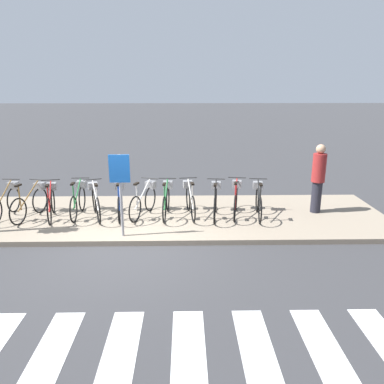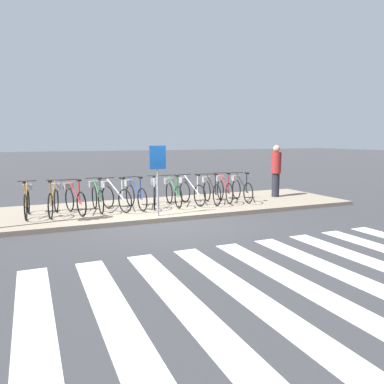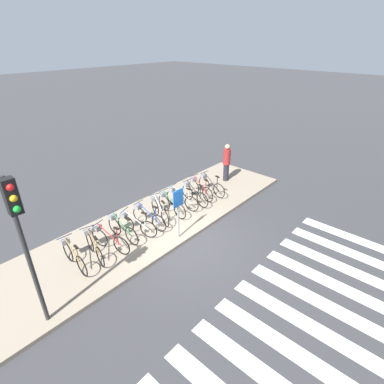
% 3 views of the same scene
% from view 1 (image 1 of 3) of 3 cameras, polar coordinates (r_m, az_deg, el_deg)
% --- Properties ---
extents(ground_plane, '(120.00, 120.00, 0.00)m').
position_cam_1_polar(ground_plane, '(8.29, -10.23, -8.13)').
color(ground_plane, '#38383A').
extents(sidewalk, '(12.92, 3.36, 0.12)m').
position_cam_1_polar(sidewalk, '(9.81, -8.76, -3.77)').
color(sidewalk, gray).
rests_on(sidewalk, ground_plane).
extents(parked_bicycle_0, '(0.46, 1.56, 0.96)m').
position_cam_1_polar(parked_bicycle_0, '(10.53, -26.48, -1.15)').
color(parked_bicycle_0, black).
rests_on(parked_bicycle_0, sidewalk).
extents(parked_bicycle_1, '(0.51, 1.54, 0.96)m').
position_cam_1_polar(parked_bicycle_1, '(10.21, -23.27, -1.24)').
color(parked_bicycle_1, black).
rests_on(parked_bicycle_1, sidewalk).
extents(parked_bicycle_2, '(0.53, 1.53, 0.96)m').
position_cam_1_polar(parked_bicycle_2, '(10.00, -20.68, -1.32)').
color(parked_bicycle_2, black).
rests_on(parked_bicycle_2, sidewalk).
extents(parked_bicycle_3, '(0.46, 1.56, 0.96)m').
position_cam_1_polar(parked_bicycle_3, '(9.97, -16.90, -1.01)').
color(parked_bicycle_3, black).
rests_on(parked_bicycle_3, sidewalk).
extents(parked_bicycle_4, '(0.65, 1.49, 0.96)m').
position_cam_1_polar(parked_bicycle_4, '(9.72, -14.50, -1.26)').
color(parked_bicycle_4, black).
rests_on(parked_bicycle_4, sidewalk).
extents(parked_bicycle_5, '(0.46, 1.56, 0.96)m').
position_cam_1_polar(parked_bicycle_5, '(9.64, -10.97, -1.18)').
color(parked_bicycle_5, black).
rests_on(parked_bicycle_5, sidewalk).
extents(parked_bicycle_6, '(0.64, 1.49, 0.96)m').
position_cam_1_polar(parked_bicycle_6, '(9.60, -7.26, -1.08)').
color(parked_bicycle_6, black).
rests_on(parked_bicycle_6, sidewalk).
extents(parked_bicycle_7, '(0.46, 1.56, 0.96)m').
position_cam_1_polar(parked_bicycle_7, '(9.53, -3.92, -1.11)').
color(parked_bicycle_7, black).
rests_on(parked_bicycle_7, sidewalk).
extents(parked_bicycle_8, '(0.46, 1.56, 0.96)m').
position_cam_1_polar(parked_bicycle_8, '(9.55, -0.30, -1.04)').
color(parked_bicycle_8, black).
rests_on(parked_bicycle_8, sidewalk).
extents(parked_bicycle_9, '(0.46, 1.56, 0.96)m').
position_cam_1_polar(parked_bicycle_9, '(9.47, 3.59, -1.23)').
color(parked_bicycle_9, black).
rests_on(parked_bicycle_9, sidewalk).
extents(parked_bicycle_10, '(0.46, 1.55, 0.96)m').
position_cam_1_polar(parked_bicycle_10, '(9.65, 6.70, -0.97)').
color(parked_bicycle_10, black).
rests_on(parked_bicycle_10, sidewalk).
extents(parked_bicycle_11, '(0.46, 1.56, 0.96)m').
position_cam_1_polar(parked_bicycle_11, '(9.61, 10.10, -1.18)').
color(parked_bicycle_11, black).
rests_on(parked_bicycle_11, sidewalk).
extents(pedestrian, '(0.34, 0.34, 1.79)m').
position_cam_1_polar(pedestrian, '(10.15, 18.68, 2.20)').
color(pedestrian, '#23232D').
rests_on(pedestrian, sidewalk).
extents(sign_post, '(0.44, 0.07, 1.83)m').
position_cam_1_polar(sign_post, '(8.12, -10.90, 1.60)').
color(sign_post, '#99999E').
rests_on(sign_post, sidewalk).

